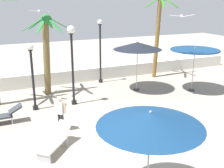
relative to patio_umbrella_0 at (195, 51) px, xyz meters
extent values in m
plane|color=#9E9384|center=(-5.83, -3.86, -2.51)|extent=(56.00, 56.00, 0.00)
cube|color=silver|center=(-5.83, 4.67, -2.07)|extent=(25.20, 0.30, 0.88)
cylinder|color=#333338|center=(0.00, 0.00, -2.47)|extent=(0.37, 0.37, 0.08)
cylinder|color=#A5A5AD|center=(0.00, 0.00, -1.21)|extent=(0.05, 0.05, 2.60)
cylinder|color=navy|center=(0.00, 0.00, 0.07)|extent=(2.92, 2.92, 0.06)
sphere|color=#99999E|center=(0.00, 0.00, 0.16)|extent=(0.08, 0.08, 0.08)
cylinder|color=#333338|center=(-3.11, 1.51, -2.47)|extent=(0.37, 0.37, 0.08)
cylinder|color=#A5A5AD|center=(-3.11, 1.51, -1.19)|extent=(0.05, 0.05, 2.64)
cone|color=black|center=(-3.11, 1.51, 0.30)|extent=(2.95, 2.95, 0.44)
sphere|color=#99999E|center=(-3.11, 1.51, 0.52)|extent=(0.08, 0.08, 0.08)
cylinder|color=#A5A5AD|center=(-7.61, -7.41, -1.33)|extent=(0.05, 0.05, 2.37)
cone|color=navy|center=(-7.61, -7.41, -0.01)|extent=(2.86, 2.86, 0.38)
sphere|color=#99999E|center=(-7.61, -7.41, 0.20)|extent=(0.08, 0.08, 0.08)
cylinder|color=brown|center=(-0.33, 3.69, 0.24)|extent=(0.52, 0.29, 5.52)
ellipsoid|color=#2D7525|center=(0.64, 3.63, 2.74)|extent=(1.35, 0.30, 0.79)
ellipsoid|color=#2D7525|center=(0.27, 4.34, 2.74)|extent=(0.84, 1.26, 0.79)
ellipsoid|color=#2D7525|center=(-0.45, 4.36, 2.74)|extent=(0.79, 1.28, 0.79)
ellipsoid|color=#2D7525|center=(-0.85, 3.77, 2.74)|extent=(1.35, 0.33, 0.79)
ellipsoid|color=#2D7525|center=(-0.43, 3.02, 2.74)|extent=(0.76, 1.29, 0.79)
ellipsoid|color=#2D7525|center=(0.16, 2.99, 2.74)|extent=(0.65, 1.32, 0.79)
cylinder|color=brown|center=(-8.31, 2.98, -0.31)|extent=(0.51, 0.38, 4.42)
sphere|color=#237433|center=(-8.18, 2.98, 1.89)|extent=(0.61, 0.61, 0.61)
ellipsoid|color=#237433|center=(-7.42, 3.00, 1.63)|extent=(1.34, 0.22, 0.81)
ellipsoid|color=#237433|center=(-7.88, 3.68, 1.63)|extent=(0.72, 1.30, 0.81)
ellipsoid|color=#237433|center=(-8.66, 3.57, 1.63)|extent=(1.00, 1.16, 0.81)
ellipsoid|color=#237433|center=(-8.92, 3.13, 1.63)|extent=(1.35, 0.46, 0.81)
ellipsoid|color=#237433|center=(-8.59, 2.35, 1.63)|extent=(0.90, 1.23, 0.81)
ellipsoid|color=#237433|center=(-7.87, 2.29, 1.63)|extent=(0.73, 1.30, 0.81)
cylinder|color=black|center=(-9.46, 0.77, -2.41)|extent=(0.28, 0.28, 0.20)
cylinder|color=black|center=(-9.46, 0.77, -0.95)|extent=(0.12, 0.12, 3.12)
cylinder|color=black|center=(-9.46, 0.77, 0.61)|extent=(0.22, 0.22, 0.06)
sphere|color=white|center=(-9.46, 0.77, 0.78)|extent=(0.34, 0.34, 0.34)
cylinder|color=black|center=(-4.57, 3.96, -2.41)|extent=(0.28, 0.28, 0.20)
cylinder|color=black|center=(-4.57, 3.96, -0.56)|extent=(0.12, 0.12, 3.91)
cylinder|color=black|center=(-4.57, 3.96, 1.40)|extent=(0.22, 0.22, 0.06)
sphere|color=white|center=(-4.57, 3.96, 1.56)|extent=(0.33, 0.33, 0.33)
cylinder|color=black|center=(-7.40, 0.71, -2.41)|extent=(0.28, 0.28, 0.20)
cylinder|color=black|center=(-7.40, 0.71, -0.60)|extent=(0.12, 0.12, 3.82)
cylinder|color=black|center=(-7.40, 0.71, 1.31)|extent=(0.22, 0.22, 0.06)
sphere|color=white|center=(-7.40, 0.71, 1.51)|extent=(0.41, 0.41, 0.41)
cube|color=#B7B7BC|center=(-9.97, -4.32, -2.34)|extent=(0.44, 0.39, 0.35)
cube|color=#B7B7BC|center=(-9.11, -3.35, -2.34)|extent=(0.44, 0.39, 0.35)
cube|color=silver|center=(-9.54, -3.84, -2.16)|extent=(1.34, 1.41, 0.08)
cube|color=silver|center=(-8.95, -3.17, -1.90)|extent=(0.79, 0.79, 0.45)
cube|color=#B7B7BC|center=(-10.72, -0.37, -2.34)|extent=(0.04, 0.55, 0.35)
cube|color=#33383D|center=(-10.52, -0.37, -1.88)|extent=(0.61, 0.55, 0.38)
cylinder|color=#26262D|center=(-8.85, -2.04, -2.12)|extent=(0.12, 0.12, 0.79)
cylinder|color=#26262D|center=(-8.75, -2.17, -2.12)|extent=(0.12, 0.12, 0.79)
cube|color=silver|center=(-8.80, -2.11, -1.44)|extent=(0.42, 0.43, 0.56)
sphere|color=beige|center=(-8.80, -2.11, -1.06)|extent=(0.21, 0.21, 0.21)
cylinder|color=beige|center=(-8.95, -1.92, -1.42)|extent=(0.08, 0.08, 0.50)
cylinder|color=beige|center=(-8.65, -2.29, -1.42)|extent=(0.08, 0.08, 0.50)
ellipsoid|color=white|center=(-8.60, 2.73, 2.36)|extent=(0.15, 0.33, 0.12)
sphere|color=white|center=(-8.61, 2.56, 2.39)|extent=(0.10, 0.10, 0.10)
cube|color=silver|center=(-8.31, 2.70, 2.38)|extent=(0.57, 0.19, 0.14)
cube|color=silver|center=(-8.88, 2.76, 2.38)|extent=(0.58, 0.19, 0.10)
ellipsoid|color=white|center=(-1.84, -0.89, 2.13)|extent=(0.26, 0.34, 0.12)
sphere|color=white|center=(-1.76, -0.74, 2.16)|extent=(0.10, 0.10, 0.10)
cube|color=silver|center=(-2.12, -0.74, 2.15)|extent=(0.63, 0.43, 0.08)
cube|color=silver|center=(-1.56, -1.04, 2.15)|extent=(0.62, 0.43, 0.15)
camera|label=1|loc=(-11.16, -13.04, 2.99)|focal=44.19mm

